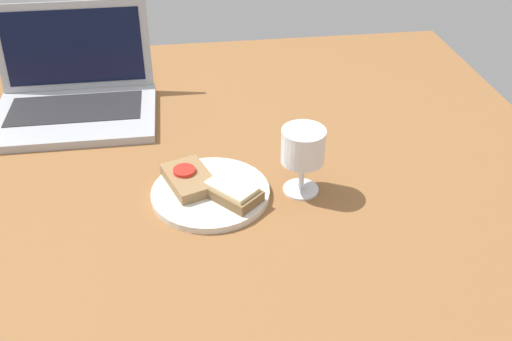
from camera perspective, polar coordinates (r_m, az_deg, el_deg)
The scene contains 6 objects.
wooden_table at distance 107.08cm, azimuth -3.65°, elevation -2.28°, with size 140.00×140.00×3.00cm, color brown.
plate at distance 103.71cm, azimuth -4.56°, elevation -2.25°, with size 21.49×21.49×1.30cm, color silver.
sandwich_with_tomato at distance 104.83cm, azimuth -6.72°, elevation -0.75°, with size 10.70×13.09×2.71cm.
sandwich_with_cheese at distance 100.59cm, azimuth -2.44°, elevation -2.11°, with size 11.30×11.64×2.74cm.
wine_glass at distance 100.41cm, azimuth 4.71°, elevation 2.12°, with size 7.84×7.84×12.81cm.
laptop at distance 134.62cm, azimuth -17.70°, elevation 7.11°, with size 35.24×27.96×21.73cm.
Camera 1 is at (-4.95, -85.40, 65.92)cm, focal length 40.00 mm.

